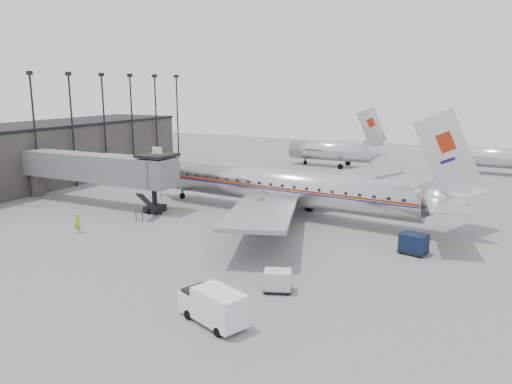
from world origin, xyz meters
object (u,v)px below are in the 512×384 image
airliner (288,188)px  service_van (213,305)px  ramp_worker (78,223)px  baggage_cart_navy (414,243)px  baggage_cart_white (278,280)px

airliner → service_van: (5.72, -24.75, -1.83)m
airliner → ramp_worker: 21.30m
baggage_cart_navy → airliner: bearing=167.0°
airliner → baggage_cart_navy: (14.12, -6.93, -2.06)m
airliner → service_van: 25.47m
airliner → baggage_cart_white: bearing=-63.7°
baggage_cart_navy → ramp_worker: bearing=-151.5°
service_van → baggage_cart_white: service_van is taller
airliner → baggage_cart_white: 20.38m
service_van → airliner: bearing=124.3°
baggage_cart_navy → baggage_cart_white: bearing=-106.7°
baggage_cart_white → baggage_cart_navy: bearing=39.2°
airliner → ramp_worker: airliner is taller
service_van → baggage_cart_white: bearing=96.7°
ramp_worker → service_van: bearing=-29.7°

